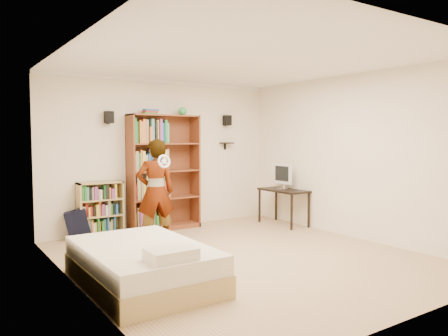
# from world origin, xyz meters

# --- Properties ---
(ground) EXTENTS (4.50, 5.00, 0.01)m
(ground) POSITION_xyz_m (0.00, 0.00, 0.00)
(ground) COLOR tan
(ground) RESTS_ON ground
(room_shell) EXTENTS (4.52, 5.02, 2.71)m
(room_shell) POSITION_xyz_m (0.00, 0.00, 1.76)
(room_shell) COLOR white
(room_shell) RESTS_ON ground
(crown_molding) EXTENTS (4.50, 5.00, 0.06)m
(crown_molding) POSITION_xyz_m (0.00, 0.00, 2.67)
(crown_molding) COLOR white
(crown_molding) RESTS_ON room_shell
(speaker_left) EXTENTS (0.14, 0.12, 0.20)m
(speaker_left) POSITION_xyz_m (-1.05, 2.40, 2.00)
(speaker_left) COLOR black
(speaker_left) RESTS_ON room_shell
(speaker_right) EXTENTS (0.14, 0.12, 0.20)m
(speaker_right) POSITION_xyz_m (1.35, 2.40, 2.00)
(speaker_right) COLOR black
(speaker_right) RESTS_ON room_shell
(wall_shelf) EXTENTS (0.25, 0.16, 0.02)m
(wall_shelf) POSITION_xyz_m (1.35, 2.41, 1.55)
(wall_shelf) COLOR black
(wall_shelf) RESTS_ON room_shell
(tall_bookshelf) EXTENTS (1.30, 0.38, 2.06)m
(tall_bookshelf) POSITION_xyz_m (-0.08, 2.31, 1.03)
(tall_bookshelf) COLOR brown
(tall_bookshelf) RESTS_ON ground
(low_bookshelf) EXTENTS (0.74, 0.28, 0.92)m
(low_bookshelf) POSITION_xyz_m (-1.24, 2.36, 0.46)
(low_bookshelf) COLOR tan
(low_bookshelf) RESTS_ON ground
(computer_desk) EXTENTS (0.50, 0.99, 0.68)m
(computer_desk) POSITION_xyz_m (1.98, 1.43, 0.34)
(computer_desk) COLOR black
(computer_desk) RESTS_ON ground
(imac) EXTENTS (0.14, 0.48, 0.47)m
(imac) POSITION_xyz_m (2.03, 1.52, 0.91)
(imac) COLOR white
(imac) RESTS_ON computer_desk
(daybed) EXTENTS (1.24, 1.91, 0.56)m
(daybed) POSITION_xyz_m (-1.61, -0.25, 0.28)
(daybed) COLOR white
(daybed) RESTS_ON ground
(person) EXTENTS (0.66, 0.50, 1.63)m
(person) POSITION_xyz_m (-0.67, 1.41, 0.82)
(person) COLOR black
(person) RESTS_ON ground
(wii_wheel) EXTENTS (0.21, 0.08, 0.21)m
(wii_wheel) POSITION_xyz_m (-0.67, 1.11, 1.30)
(wii_wheel) COLOR white
(wii_wheel) RESTS_ON person
(navy_bag) EXTENTS (0.44, 0.35, 0.51)m
(navy_bag) POSITION_xyz_m (-1.62, 2.33, 0.26)
(navy_bag) COLOR black
(navy_bag) RESTS_ON ground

